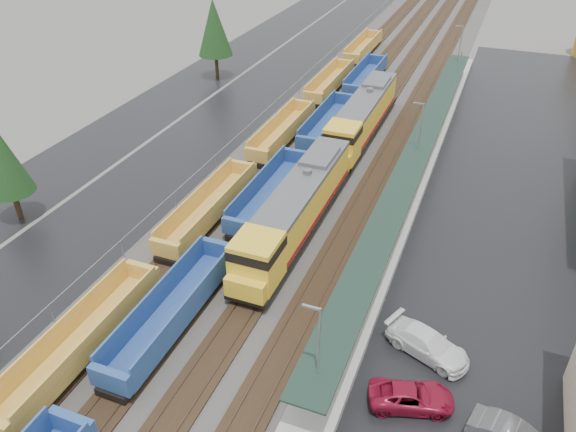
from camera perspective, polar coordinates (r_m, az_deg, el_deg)
name	(u,v)px	position (r m, az deg, el deg)	size (l,w,h in m)	color
ballast_strip	(350,126)	(68.26, 6.34, 9.03)	(20.00, 160.00, 0.08)	#302D2B
trackbed	(350,126)	(68.21, 6.35, 9.12)	(14.60, 160.00, 0.22)	black
west_parking_lot	(237,109)	(73.21, -5.20, 10.76)	(10.00, 160.00, 0.02)	black
west_road	(169,99)	(77.94, -11.96, 11.59)	(9.00, 160.00, 0.02)	black
east_commuter_lot	(513,196)	(57.55, 21.92, 1.85)	(16.00, 100.00, 0.02)	black
station_platform	(415,172)	(57.47, 12.73, 4.35)	(3.00, 80.00, 8.00)	#9E9B93
chainlink_fence	(272,108)	(69.13, -1.66, 10.95)	(0.08, 160.04, 2.02)	gray
tree_west_near	(3,159)	(53.15, -26.97, 5.16)	(3.96, 3.96, 9.00)	#332316
tree_west_far	(214,27)	(82.99, -7.52, 18.47)	(4.84, 4.84, 11.00)	#332316
locomotive_lead	(295,211)	(46.36, 0.71, 0.49)	(3.28, 21.64, 4.90)	black
locomotive_trail	(362,118)	(64.25, 7.50, 9.86)	(3.28, 21.64, 4.90)	black
well_string_yellow	(209,208)	(49.92, -7.99, 0.82)	(2.66, 119.23, 2.36)	#C18735
well_string_blue	(229,242)	(45.26, -5.99, -2.69)	(2.82, 99.85, 2.50)	navy
parked_car_east_b	(411,397)	(35.25, 12.41, -17.49)	(5.00, 2.30, 1.39)	maroon
parked_car_east_c	(428,344)	(38.21, 13.99, -12.49)	(5.66, 2.30, 1.64)	white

